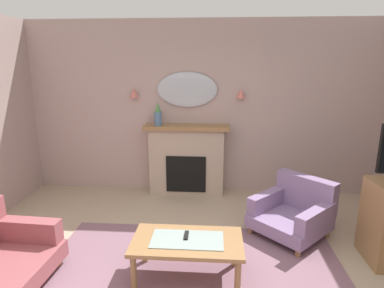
{
  "coord_description": "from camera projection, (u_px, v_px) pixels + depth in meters",
  "views": [
    {
      "loc": [
        0.2,
        -2.53,
        2.16
      ],
      "look_at": [
        -0.09,
        1.53,
        1.12
      ],
      "focal_mm": 30.44,
      "sensor_mm": 36.0,
      "label": 1
    }
  ],
  "objects": [
    {
      "name": "coffee_table",
      "position": [
        187.0,
        245.0,
        3.23
      ],
      "size": [
        1.1,
        0.6,
        0.45
      ],
      "color": "olive",
      "rests_on": "ground"
    },
    {
      "name": "wall_mirror",
      "position": [
        187.0,
        90.0,
        5.19
      ],
      "size": [
        0.96,
        0.06,
        0.56
      ],
      "primitive_type": "ellipsoid",
      "color": "#B2BCC6"
    },
    {
      "name": "armchair_in_corner",
      "position": [
        294.0,
        211.0,
        4.15
      ],
      "size": [
        1.15,
        1.15,
        0.71
      ],
      "color": "gray",
      "rests_on": "ground"
    },
    {
      "name": "wall_back",
      "position": [
        203.0,
        109.0,
        5.32
      ],
      "size": [
        6.69,
        0.1,
        2.8
      ],
      "primitive_type": "cube",
      "color": "#B29993",
      "rests_on": "ground"
    },
    {
      "name": "fireplace",
      "position": [
        187.0,
        161.0,
        5.33
      ],
      "size": [
        1.36,
        0.36,
        1.16
      ],
      "color": "tan",
      "rests_on": "ground"
    },
    {
      "name": "wall_sconce_right",
      "position": [
        241.0,
        94.0,
        5.09
      ],
      "size": [
        0.14,
        0.14,
        0.14
      ],
      "primitive_type": "cone",
      "color": "#D17066"
    },
    {
      "name": "tv_remote",
      "position": [
        186.0,
        236.0,
        3.28
      ],
      "size": [
        0.04,
        0.16,
        0.02
      ],
      "primitive_type": "cube",
      "color": "black",
      "rests_on": "coffee_table"
    },
    {
      "name": "wall_sconce_left",
      "position": [
        134.0,
        93.0,
        5.21
      ],
      "size": [
        0.14,
        0.14,
        0.14
      ],
      "primitive_type": "cone",
      "color": "#D17066"
    },
    {
      "name": "patterned_rug",
      "position": [
        192.0,
        288.0,
        3.18
      ],
      "size": [
        3.2,
        2.4,
        0.01
      ],
      "primitive_type": "cube",
      "color": "#7F5B6B",
      "rests_on": "ground"
    },
    {
      "name": "mantel_vase_centre",
      "position": [
        158.0,
        115.0,
        5.15
      ],
      "size": [
        0.12,
        0.12,
        0.37
      ],
      "color": "#4C7093",
      "rests_on": "fireplace"
    }
  ]
}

